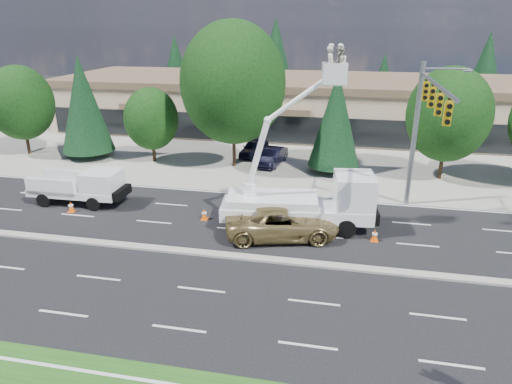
% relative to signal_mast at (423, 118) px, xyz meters
% --- Properties ---
extents(ground, '(140.00, 140.00, 0.00)m').
position_rel_signal_mast_xyz_m(ground, '(-10.03, -7.04, -6.06)').
color(ground, black).
rests_on(ground, ground).
extents(concrete_apron, '(140.00, 22.00, 0.01)m').
position_rel_signal_mast_xyz_m(concrete_apron, '(-10.03, 12.96, -6.05)').
color(concrete_apron, gray).
rests_on(concrete_apron, ground).
extents(road_median, '(120.00, 0.55, 0.12)m').
position_rel_signal_mast_xyz_m(road_median, '(-10.03, -7.04, -6.00)').
color(road_median, gray).
rests_on(road_median, ground).
extents(strip_mall, '(50.40, 15.40, 5.50)m').
position_rel_signal_mast_xyz_m(strip_mall, '(-10.03, 22.93, -3.23)').
color(strip_mall, tan).
rests_on(strip_mall, ground).
extents(tree_front_a, '(5.59, 5.59, 7.75)m').
position_rel_signal_mast_xyz_m(tree_front_a, '(-32.03, 7.96, -1.52)').
color(tree_front_a, '#332114').
rests_on(tree_front_a, ground).
extents(tree_front_b, '(4.37, 4.37, 8.61)m').
position_rel_signal_mast_xyz_m(tree_front_b, '(-26.03, 7.96, -1.44)').
color(tree_front_b, '#332114').
rests_on(tree_front_b, ground).
extents(tree_front_c, '(4.46, 4.46, 6.19)m').
position_rel_signal_mast_xyz_m(tree_front_c, '(-20.03, 7.96, -2.44)').
color(tree_front_c, '#332114').
rests_on(tree_front_c, ground).
extents(tree_front_d, '(8.22, 8.22, 11.41)m').
position_rel_signal_mast_xyz_m(tree_front_d, '(-13.03, 7.96, 0.62)').
color(tree_front_d, '#332114').
rests_on(tree_front_d, ground).
extents(tree_front_e, '(3.98, 3.98, 7.85)m').
position_rel_signal_mast_xyz_m(tree_front_e, '(-5.03, 7.96, -1.84)').
color(tree_front_e, '#332114').
rests_on(tree_front_e, ground).
extents(tree_front_f, '(5.98, 5.98, 8.30)m').
position_rel_signal_mast_xyz_m(tree_front_f, '(2.97, 7.96, -1.20)').
color(tree_front_f, '#332114').
rests_on(tree_front_f, ground).
extents(tree_back_a, '(4.79, 4.79, 9.43)m').
position_rel_signal_mast_xyz_m(tree_back_a, '(-28.03, 34.96, -1.00)').
color(tree_back_a, '#332114').
rests_on(tree_back_a, ground).
extents(tree_back_b, '(5.93, 5.93, 11.70)m').
position_rel_signal_mast_xyz_m(tree_back_b, '(-14.03, 34.96, 0.22)').
color(tree_back_b, '#332114').
rests_on(tree_back_b, ground).
extents(tree_back_c, '(3.77, 3.77, 7.44)m').
position_rel_signal_mast_xyz_m(tree_back_c, '(-0.03, 34.96, -2.07)').
color(tree_back_c, '#332114').
rests_on(tree_back_c, ground).
extents(tree_back_d, '(5.12, 5.12, 10.09)m').
position_rel_signal_mast_xyz_m(tree_back_d, '(11.97, 34.96, -0.64)').
color(tree_back_d, '#332114').
rests_on(tree_back_d, ground).
extents(signal_mast, '(2.76, 10.16, 9.00)m').
position_rel_signal_mast_xyz_m(signal_mast, '(0.00, 0.00, 0.00)').
color(signal_mast, gray).
rests_on(signal_mast, ground).
extents(utility_pickup, '(5.97, 2.44, 2.28)m').
position_rel_signal_mast_xyz_m(utility_pickup, '(-20.68, -1.92, -5.12)').
color(utility_pickup, white).
rests_on(utility_pickup, ground).
extents(bucket_truck, '(8.77, 3.62, 10.16)m').
position_rel_signal_mast_xyz_m(bucket_truck, '(-6.02, -2.76, -3.93)').
color(bucket_truck, white).
rests_on(bucket_truck, ground).
extents(traffic_cone_a, '(0.40, 0.40, 0.70)m').
position_rel_signal_mast_xyz_m(traffic_cone_a, '(-20.72, -3.39, -5.72)').
color(traffic_cone_a, '#FF5A08').
rests_on(traffic_cone_a, ground).
extents(traffic_cone_b, '(0.40, 0.40, 0.70)m').
position_rel_signal_mast_xyz_m(traffic_cone_b, '(-12.20, -2.87, -5.72)').
color(traffic_cone_b, '#FF5A08').
rests_on(traffic_cone_b, ground).
extents(traffic_cone_c, '(0.40, 0.40, 0.70)m').
position_rel_signal_mast_xyz_m(traffic_cone_c, '(-9.99, -3.18, -5.72)').
color(traffic_cone_c, '#FF5A08').
rests_on(traffic_cone_c, ground).
extents(traffic_cone_d, '(0.40, 0.40, 0.70)m').
position_rel_signal_mast_xyz_m(traffic_cone_d, '(-2.28, -3.78, -5.72)').
color(traffic_cone_d, '#FF5A08').
rests_on(traffic_cone_d, ground).
extents(minivan, '(6.73, 4.32, 1.73)m').
position_rel_signal_mast_xyz_m(minivan, '(-7.29, -4.24, -5.19)').
color(minivan, '#988049').
rests_on(minivan, ground).
extents(parked_car_west, '(2.25, 4.41, 1.44)m').
position_rel_signal_mast_xyz_m(parked_car_west, '(-12.03, 11.16, -5.34)').
color(parked_car_west, black).
rests_on(parked_car_west, ground).
extents(parked_car_east, '(2.13, 4.39, 1.39)m').
position_rel_signal_mast_xyz_m(parked_car_east, '(-10.03, 8.96, -5.36)').
color(parked_car_east, black).
rests_on(parked_car_east, ground).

